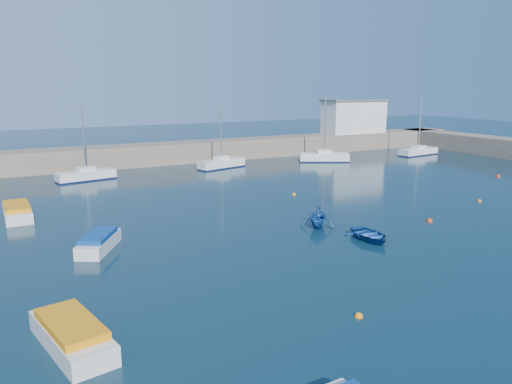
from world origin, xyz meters
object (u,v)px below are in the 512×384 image
sailboat_5 (86,175)px  motorboat_1 (99,242)px  sailboat_6 (221,163)px  dinghy_left (318,217)px  harbor_office (354,117)px  motorboat_0 (72,334)px  dinghy_center (370,235)px  sailboat_7 (324,157)px  sailboat_8 (418,151)px  motorboat_2 (17,211)px

sailboat_5 → motorboat_1: 24.68m
sailboat_6 → dinghy_left: bearing=155.0°
harbor_office → motorboat_0: size_ratio=1.87×
sailboat_6 → dinghy_center: 31.66m
sailboat_7 → dinghy_center: 34.79m
sailboat_5 → dinghy_center: (12.97, -30.85, -0.23)m
harbor_office → sailboat_8: 11.73m
sailboat_8 → harbor_office: bearing=15.7°
sailboat_8 → motorboat_0: bearing=115.7°
harbor_office → motorboat_2: harbor_office is taller
harbor_office → sailboat_7: 15.40m
sailboat_6 → sailboat_8: size_ratio=0.95×
sailboat_5 → harbor_office: bearing=-90.9°
sailboat_7 → motorboat_2: bearing=135.6°
harbor_office → sailboat_8: bearing=-67.4°
sailboat_5 → dinghy_center: 33.46m
motorboat_2 → dinghy_center: motorboat_2 is taller
dinghy_center → sailboat_8: bearing=45.9°
motorboat_0 → dinghy_left: size_ratio=1.85×
harbor_office → sailboat_7: bearing=-143.4°
dinghy_left → motorboat_1: bearing=-146.2°
motorboat_1 → motorboat_2: bearing=140.6°
motorboat_2 → harbor_office: bearing=22.2°
sailboat_8 → motorboat_2: sailboat_8 is taller
dinghy_center → dinghy_left: size_ratio=1.18×
sailboat_8 → sailboat_7: bearing=78.8°
harbor_office → motorboat_1: bearing=-144.8°
sailboat_8 → dinghy_left: bearing=118.2°
sailboat_6 → harbor_office: bearing=-90.2°
motorboat_1 → dinghy_center: (16.28, -6.39, -0.15)m
harbor_office → dinghy_left: 46.45m
sailboat_7 → motorboat_1: (-33.95, -23.57, -0.15)m
sailboat_5 → dinghy_left: (11.74, -26.64, 0.18)m
motorboat_0 → dinghy_center: bearing=4.0°
sailboat_5 → dinghy_left: 29.11m
sailboat_5 → motorboat_0: 36.75m
sailboat_6 → motorboat_0: bearing=132.5°
sailboat_8 → motorboat_0: 63.18m
harbor_office → sailboat_5: (-42.49, -7.90, -4.51)m
motorboat_2 → dinghy_center: 26.70m
motorboat_1 → harbor_office: bearing=65.1°
sailboat_8 → dinghy_center: bearing=123.6°
sailboat_6 → sailboat_5: bearing=76.6°
sailboat_7 → dinghy_center: sailboat_7 is taller
motorboat_0 → dinghy_center: motorboat_0 is taller
motorboat_0 → dinghy_center: (19.53, 5.31, -0.18)m
harbor_office → sailboat_8: (4.16, -9.98, -4.53)m
sailboat_5 → motorboat_1: bearing=160.9°
harbor_office → sailboat_6: 27.60m
sailboat_6 → dinghy_left: size_ratio=2.86×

